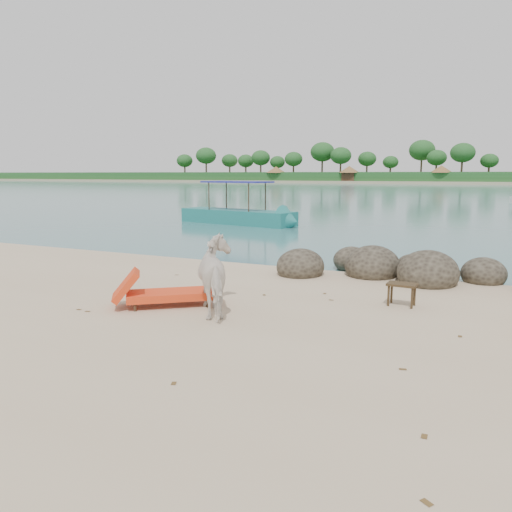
{
  "coord_description": "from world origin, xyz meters",
  "views": [
    {
      "loc": [
        3.54,
        -6.78,
        2.6
      ],
      "look_at": [
        -0.6,
        2.0,
        1.0
      ],
      "focal_mm": 35.0,
      "sensor_mm": 36.0,
      "label": 1
    }
  ],
  "objects": [
    {
      "name": "water",
      "position": [
        0.0,
        90.0,
        0.0
      ],
      "size": [
        400.0,
        400.0,
        0.0
      ],
      "primitive_type": "plane",
      "color": "#3D7A78",
      "rests_on": "ground"
    },
    {
      "name": "lounge_chair",
      "position": [
        -2.07,
        1.17,
        0.32
      ],
      "size": [
        2.12,
        1.89,
        0.64
      ],
      "primitive_type": null,
      "rotation": [
        0.0,
        0.0,
        0.67
      ],
      "color": "red",
      "rests_on": "ground"
    },
    {
      "name": "side_table",
      "position": [
        2.06,
        3.07,
        0.22
      ],
      "size": [
        0.57,
        0.38,
        0.45
      ],
      "primitive_type": null,
      "rotation": [
        0.0,
        0.0,
        -0.04
      ],
      "color": "black",
      "rests_on": "ground"
    },
    {
      "name": "boat_near",
      "position": [
        -8.79,
        16.98,
        1.83
      ],
      "size": [
        7.74,
        3.17,
        3.66
      ],
      "primitive_type": null,
      "rotation": [
        0.0,
        0.0,
        -0.2
      ],
      "color": "#1C6E6C",
      "rests_on": "water"
    },
    {
      "name": "dead_leaves",
      "position": [
        -0.28,
        0.57,
        0.0
      ],
      "size": [
        7.4,
        6.83,
        0.0
      ],
      "color": "brown",
      "rests_on": "ground"
    },
    {
      "name": "far_scenery",
      "position": [
        0.03,
        136.7,
        3.14
      ],
      "size": [
        420.0,
        18.0,
        9.5
      ],
      "color": "#1E4C1E",
      "rests_on": "ground"
    },
    {
      "name": "boulders",
      "position": [
        1.47,
        5.79,
        0.22
      ],
      "size": [
        6.46,
        2.99,
        1.08
      ],
      "rotation": [
        0.0,
        0.0,
        -0.15
      ],
      "color": "black",
      "rests_on": "ground"
    },
    {
      "name": "far_shore",
      "position": [
        0.0,
        170.0,
        0.0
      ],
      "size": [
        420.0,
        90.0,
        1.4
      ],
      "primitive_type": "cube",
      "color": "tan",
      "rests_on": "ground"
    },
    {
      "name": "cow",
      "position": [
        -0.95,
        1.14,
        0.71
      ],
      "size": [
        1.66,
        1.79,
        1.42
      ],
      "primitive_type": "imported",
      "rotation": [
        0.0,
        0.0,
        3.83
      ],
      "color": "white",
      "rests_on": "ground"
    }
  ]
}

